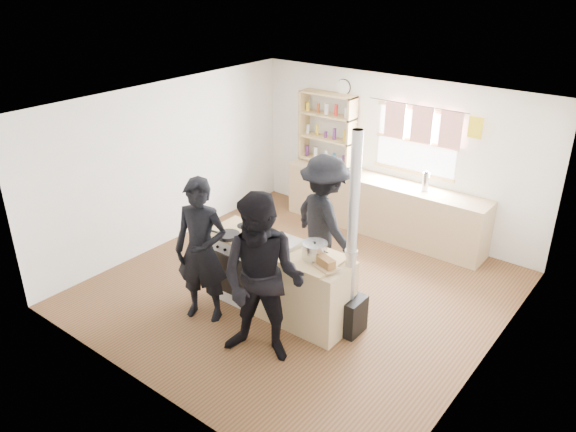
# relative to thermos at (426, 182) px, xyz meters

# --- Properties ---
(ground) EXTENTS (5.00, 5.00, 0.01)m
(ground) POSITION_rel_thermos_xyz_m (-0.68, -2.22, -1.05)
(ground) COLOR brown
(ground) RESTS_ON ground
(back_counter) EXTENTS (3.40, 0.55, 0.90)m
(back_counter) POSITION_rel_thermos_xyz_m (-0.68, 0.00, -0.60)
(back_counter) COLOR tan
(back_counter) RESTS_ON ground
(shelving_unit) EXTENTS (1.00, 0.28, 1.20)m
(shelving_unit) POSITION_rel_thermos_xyz_m (-1.88, 0.12, 0.47)
(shelving_unit) COLOR tan
(shelving_unit) RESTS_ON back_counter
(thermos) EXTENTS (0.10, 0.10, 0.29)m
(thermos) POSITION_rel_thermos_xyz_m (0.00, 0.00, 0.00)
(thermos) COLOR silver
(thermos) RESTS_ON back_counter
(cooking_island) EXTENTS (1.97, 0.64, 0.93)m
(cooking_island) POSITION_rel_thermos_xyz_m (-0.54, -2.77, -0.58)
(cooking_island) COLOR silver
(cooking_island) RESTS_ON ground
(skillet_greens) EXTENTS (0.32, 0.32, 0.05)m
(skillet_greens) POSITION_rel_thermos_xyz_m (-1.23, -2.98, -0.09)
(skillet_greens) COLOR black
(skillet_greens) RESTS_ON cooking_island
(roast_tray) EXTENTS (0.39, 0.28, 0.06)m
(roast_tray) POSITION_rel_thermos_xyz_m (-0.55, -2.69, -0.08)
(roast_tray) COLOR silver
(roast_tray) RESTS_ON cooking_island
(stockpot_stove) EXTENTS (0.22, 0.22, 0.18)m
(stockpot_stove) POSITION_rel_thermos_xyz_m (-1.04, -2.58, -0.04)
(stockpot_stove) COLOR #B0B0B2
(stockpot_stove) RESTS_ON cooking_island
(stockpot_counter) EXTENTS (0.30, 0.30, 0.22)m
(stockpot_counter) POSITION_rel_thermos_xyz_m (-0.07, -2.76, -0.02)
(stockpot_counter) COLOR silver
(stockpot_counter) RESTS_ON cooking_island
(bread_board) EXTENTS (0.33, 0.28, 0.12)m
(bread_board) POSITION_rel_thermos_xyz_m (0.16, -2.86, -0.07)
(bread_board) COLOR tan
(bread_board) RESTS_ON cooking_island
(flue_heater) EXTENTS (0.35, 0.35, 2.50)m
(flue_heater) POSITION_rel_thermos_xyz_m (0.32, -2.59, -0.39)
(flue_heater) COLOR black
(flue_heater) RESTS_ON ground
(person_near_left) EXTENTS (0.78, 0.65, 1.83)m
(person_near_left) POSITION_rel_thermos_xyz_m (-1.25, -3.42, -0.13)
(person_near_left) COLOR black
(person_near_left) RESTS_ON ground
(person_near_right) EXTENTS (1.15, 1.02, 1.96)m
(person_near_right) POSITION_rel_thermos_xyz_m (-0.17, -3.57, -0.07)
(person_near_right) COLOR black
(person_near_right) RESTS_ON ground
(person_far) EXTENTS (1.36, 1.08, 1.84)m
(person_far) POSITION_rel_thermos_xyz_m (-0.55, -1.86, -0.13)
(person_far) COLOR black
(person_far) RESTS_ON ground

